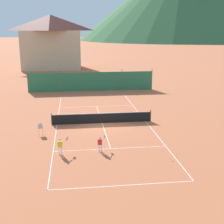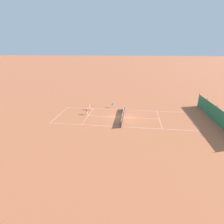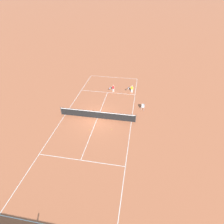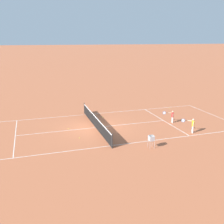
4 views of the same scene
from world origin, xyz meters
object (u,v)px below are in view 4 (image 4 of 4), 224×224
(tennis_net, at_px, (96,122))
(ball_hopper, at_px, (151,139))
(tennis_ball_by_net_left, at_px, (69,129))
(player_near_baseline, at_px, (192,124))
(tennis_ball_alley_left, at_px, (80,138))
(tennis_ball_alley_right, at_px, (169,108))
(player_far_service, at_px, (172,116))
(tennis_ball_mid_court, at_px, (103,117))

(tennis_net, xyz_separation_m, ball_hopper, (-5.30, -2.55, 0.15))
(tennis_ball_by_net_left, bearing_deg, tennis_net, -97.60)
(player_near_baseline, bearing_deg, tennis_ball_by_net_left, 67.46)
(tennis_ball_by_net_left, bearing_deg, tennis_ball_alley_left, -168.42)
(tennis_ball_by_net_left, relative_size, tennis_ball_alley_right, 1.00)
(player_far_service, distance_m, tennis_ball_alley_left, 8.64)
(player_near_baseline, distance_m, tennis_ball_by_net_left, 10.00)
(ball_hopper, bearing_deg, tennis_ball_by_net_left, 40.51)
(tennis_net, distance_m, player_near_baseline, 7.83)
(tennis_net, height_order, tennis_ball_by_net_left, tennis_net)
(player_near_baseline, relative_size, ball_hopper, 1.31)
(tennis_ball_mid_court, bearing_deg, tennis_ball_alley_right, -81.42)
(tennis_ball_mid_court, bearing_deg, tennis_ball_alley_left, 145.83)
(tennis_ball_mid_court, bearing_deg, ball_hopper, -171.44)
(tennis_ball_alley_left, relative_size, ball_hopper, 0.07)
(tennis_net, bearing_deg, tennis_ball_mid_court, -27.80)
(tennis_net, height_order, player_far_service, player_far_service)
(tennis_ball_alley_left, bearing_deg, tennis_net, -41.12)
(player_near_baseline, height_order, ball_hopper, player_near_baseline)
(tennis_ball_by_net_left, distance_m, tennis_ball_alley_right, 11.86)
(tennis_ball_alley_right, relative_size, ball_hopper, 0.07)
(player_near_baseline, relative_size, tennis_ball_by_net_left, 17.72)
(player_near_baseline, height_order, tennis_ball_mid_court, player_near_baseline)
(player_far_service, relative_size, tennis_ball_by_net_left, 16.52)
(tennis_net, xyz_separation_m, tennis_ball_mid_court, (2.58, -1.36, -0.47))
(player_near_baseline, xyz_separation_m, tennis_ball_alley_right, (7.28, -2.12, -0.65))
(tennis_ball_mid_court, height_order, tennis_ball_alley_right, same)
(player_far_service, bearing_deg, tennis_ball_by_net_left, 83.25)
(player_near_baseline, height_order, tennis_ball_alley_left, player_near_baseline)
(player_far_service, bearing_deg, player_near_baseline, -175.60)
(tennis_ball_by_net_left, xyz_separation_m, tennis_ball_alley_right, (3.45, -11.34, 0.00))
(tennis_ball_mid_court, distance_m, ball_hopper, 7.99)
(tennis_net, xyz_separation_m, tennis_ball_by_net_left, (0.30, 2.23, -0.47))
(player_near_baseline, height_order, tennis_ball_by_net_left, player_near_baseline)
(tennis_ball_alley_left, bearing_deg, player_near_baseline, -99.82)
(player_far_service, distance_m, tennis_ball_by_net_left, 9.09)
(player_near_baseline, distance_m, tennis_ball_alley_right, 7.61)
(player_near_baseline, distance_m, ball_hopper, 4.78)
(tennis_net, relative_size, tennis_ball_mid_court, 139.09)
(tennis_ball_alley_right, bearing_deg, player_near_baseline, 163.74)
(tennis_ball_alley_left, xyz_separation_m, tennis_ball_alley_right, (5.77, -10.87, 0.00))
(tennis_net, height_order, tennis_ball_mid_court, tennis_net)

